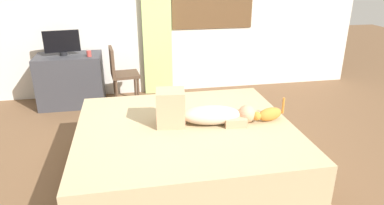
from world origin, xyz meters
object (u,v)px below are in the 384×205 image
cat (268,114)px  desk (71,80)px  cup (89,54)px  chair_by_desk (120,72)px  person_lying (201,112)px  bed (186,150)px  tv_monitor (62,43)px

cat → desk: 3.03m
cup → chair_by_desk: (0.40, -0.04, -0.27)m
person_lying → chair_by_desk: chair_by_desk is taller
bed → tv_monitor: tv_monitor is taller
cat → desk: bearing=134.6°
tv_monitor → person_lying: bearing=-54.0°
cat → desk: size_ratio=0.39×
person_lying → bed: bearing=-170.6°
desk → chair_by_desk: (0.71, -0.17, 0.14)m
cat → tv_monitor: 3.08m
cat → chair_by_desk: size_ratio=0.41×
person_lying → desk: size_ratio=1.05×
desk → person_lying: bearing=-54.9°
cat → person_lying: bearing=174.9°
bed → desk: 2.50m
person_lying → tv_monitor: 2.61m
cup → desk: bearing=157.1°
bed → cat: bearing=-2.4°
bed → person_lying: person_lying is taller
person_lying → desk: bearing=125.1°
tv_monitor → chair_by_desk: size_ratio=0.56×
person_lying → tv_monitor: size_ratio=1.97×
cat → cup: bearing=131.9°
cat → cup: (-1.82, 2.03, 0.20)m
cup → tv_monitor: bearing=160.3°
person_lying → cup: person_lying is taller
tv_monitor → cup: 0.41m
desk → tv_monitor: 0.55m
bed → cup: 2.30m
person_lying → desk: 2.58m
bed → tv_monitor: bearing=122.9°
person_lying → cat: bearing=-5.1°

